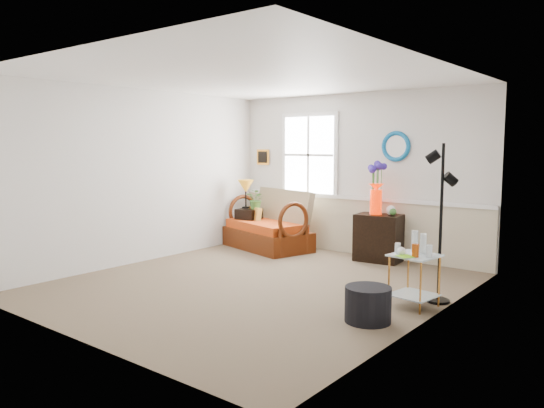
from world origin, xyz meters
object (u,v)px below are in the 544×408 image
Objects in this scene: cabinet at (378,238)px; ottoman at (368,304)px; lamp_stand at (249,227)px; floor_lamp at (441,224)px; loveseat at (267,220)px; side_table at (414,281)px.

cabinet is 2.89m from ottoman.
lamp_stand is 4.15m from floor_lamp.
ottoman is (3.61, -2.35, -0.15)m from lamp_stand.
loveseat is 0.48m from lamp_stand.
lamp_stand is 4.09m from side_table.
lamp_stand is 0.36× the size of floor_lamp.
cabinet is 0.40× the size of floor_lamp.
side_table is at bearing -59.76° from cabinet.
loveseat reaches higher than lamp_stand.
lamp_stand is at bearing -168.17° from loveseat.
loveseat is 2.13× the size of cabinet.
lamp_stand is at bearing 146.92° from ottoman.
ottoman is at bearing -120.47° from floor_lamp.
floor_lamp reaches higher than loveseat.
cabinet is 2.31m from side_table.
loveseat is at bearing -178.01° from cabinet.
cabinet is at bearing 6.14° from lamp_stand.
floor_lamp is at bearing -51.14° from cabinet.
loveseat is 2.37× the size of lamp_stand.
ottoman is (-0.15, -0.76, -0.11)m from side_table.
floor_lamp is at bearing 74.50° from ottoman.
loveseat reaches higher than cabinet.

